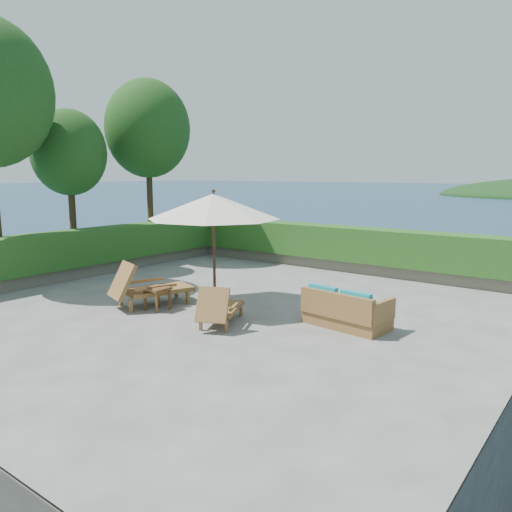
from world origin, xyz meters
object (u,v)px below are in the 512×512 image
Objects in this scene: patio_umbrella at (214,208)px; lounge_right at (220,308)px; lounge_left at (147,287)px; side_table at (157,291)px; wicker_loveseat at (345,311)px.

lounge_right is (1.05, -1.03, -1.87)m from patio_umbrella.
lounge_right is at bearing 16.73° from lounge_left.
lounge_left is 2.25m from lounge_right.
side_table is (-0.77, -1.01, -1.80)m from patio_umbrella.
lounge_left is 1.23× the size of lounge_right.
side_table is 4.09m from wicker_loveseat.
side_table is (-1.82, 0.02, 0.06)m from lounge_right.
side_table is at bearing -153.90° from wicker_loveseat.
lounge_left is at bearing 168.66° from side_table.
patio_umbrella is 6.76× the size of side_table.
lounge_right is 0.92× the size of wicker_loveseat.
lounge_right reaches higher than side_table.
patio_umbrella is at bearing -166.88° from wicker_loveseat.
lounge_left reaches higher than lounge_right.
wicker_loveseat is (3.08, 0.35, -1.91)m from patio_umbrella.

